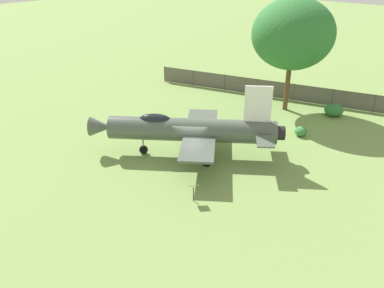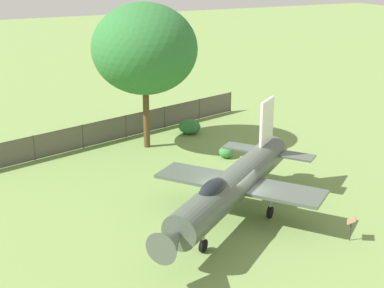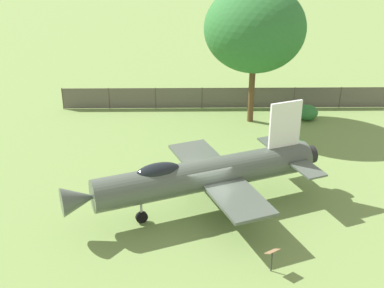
{
  "view_description": "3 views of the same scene",
  "coord_description": "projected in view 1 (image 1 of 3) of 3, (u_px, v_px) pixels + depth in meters",
  "views": [
    {
      "loc": [
        -18.44,
        -16.07,
        12.94
      ],
      "look_at": [
        -1.46,
        -1.29,
        1.85
      ],
      "focal_mm": 36.45,
      "sensor_mm": 36.0,
      "label": 1
    },
    {
      "loc": [
        -21.53,
        13.18,
        12.57
      ],
      "look_at": [
        4.98,
        -0.2,
        2.5
      ],
      "focal_mm": 52.25,
      "sensor_mm": 36.0,
      "label": 2
    },
    {
      "loc": [
        -21.56,
        -4.7,
        13.87
      ],
      "look_at": [
        1.45,
        1.12,
        2.88
      ],
      "focal_mm": 46.83,
      "sensor_mm": 36.0,
      "label": 3
    }
  ],
  "objects": [
    {
      "name": "info_plaque",
      "position": [
        193.0,
        188.0,
        22.22
      ],
      "size": [
        0.71,
        0.7,
        1.14
      ],
      "color": "#333333",
      "rests_on": "ground_plane"
    },
    {
      "name": "shrub_near_fence",
      "position": [
        301.0,
        131.0,
        30.47
      ],
      "size": [
        1.0,
        0.94,
        0.75
      ],
      "color": "#387F3D",
      "rests_on": "ground_plane"
    },
    {
      "name": "display_jet",
      "position": [
        187.0,
        129.0,
        26.8
      ],
      "size": [
        10.06,
        12.06,
        5.24
      ],
      "rotation": [
        0.0,
        0.0,
        2.2
      ],
      "color": "#4C564C",
      "rests_on": "ground_plane"
    },
    {
      "name": "ground_plane",
      "position": [
        192.0,
        155.0,
        27.66
      ],
      "size": [
        200.0,
        200.0,
        0.0
      ],
      "primitive_type": "plane",
      "color": "#75934C"
    },
    {
      "name": "shade_tree",
      "position": [
        293.0,
        34.0,
        32.81
      ],
      "size": [
        7.19,
        6.92,
        9.76
      ],
      "color": "brown",
      "rests_on": "ground_plane"
    },
    {
      "name": "shrub_by_tree",
      "position": [
        334.0,
        110.0,
        34.18
      ],
      "size": [
        1.76,
        1.6,
        1.04
      ],
      "color": "#2D7033",
      "rests_on": "ground_plane"
    },
    {
      "name": "perimeter_fence",
      "position": [
        276.0,
        89.0,
        38.2
      ],
      "size": [
        6.55,
        24.34,
        1.69
      ],
      "rotation": [
        0.0,
        0.0,
        8.11
      ],
      "color": "#4C4238",
      "rests_on": "ground_plane"
    }
  ]
}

